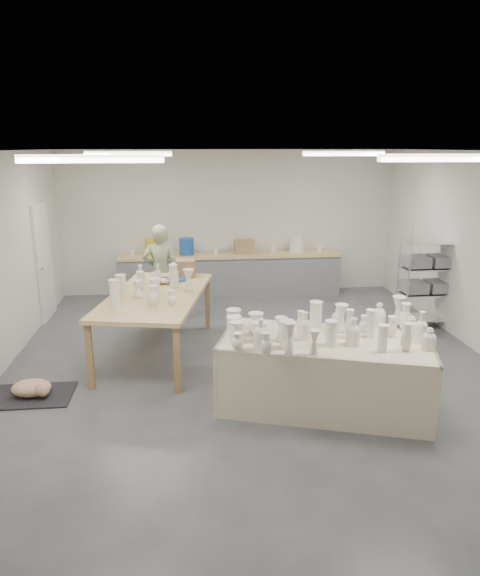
{
  "coord_description": "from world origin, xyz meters",
  "views": [
    {
      "loc": [
        -0.91,
        -6.77,
        3.05
      ],
      "look_at": [
        -0.14,
        0.44,
        1.05
      ],
      "focal_mm": 32.0,
      "sensor_mm": 36.0,
      "label": 1
    }
  ],
  "objects": [
    {
      "name": "room",
      "position": [
        -0.11,
        0.08,
        2.06
      ],
      "size": [
        8.0,
        8.02,
        3.0
      ],
      "color": "#424449",
      "rests_on": "ground"
    },
    {
      "name": "back_counter",
      "position": [
        -0.01,
        3.68,
        0.49
      ],
      "size": [
        4.6,
        0.6,
        1.24
      ],
      "color": "tan",
      "rests_on": "ground"
    },
    {
      "name": "wire_shelf",
      "position": [
        3.2,
        1.4,
        0.92
      ],
      "size": [
        0.88,
        0.48,
        1.8
      ],
      "color": "silver",
      "rests_on": "ground"
    },
    {
      "name": "drying_table",
      "position": [
        0.69,
        -1.24,
        0.47
      ],
      "size": [
        2.68,
        1.88,
        1.24
      ],
      "rotation": [
        0.0,
        0.0,
        -0.31
      ],
      "color": "olive",
      "rests_on": "ground"
    },
    {
      "name": "work_table",
      "position": [
        -1.36,
        0.69,
        0.95
      ],
      "size": [
        1.77,
        2.77,
        1.34
      ],
      "rotation": [
        0.0,
        0.0,
        -0.2
      ],
      "color": "tan",
      "rests_on": "ground"
    },
    {
      "name": "rug",
      "position": [
        -2.9,
        -0.63,
        0.01
      ],
      "size": [
        1.0,
        0.7,
        0.02
      ],
      "primitive_type": "cube",
      "color": "black",
      "rests_on": "ground"
    },
    {
      "name": "cat",
      "position": [
        -2.88,
        -0.64,
        0.13
      ],
      "size": [
        0.55,
        0.44,
        0.21
      ],
      "rotation": [
        0.0,
        0.0,
        -0.22
      ],
      "color": "white",
      "rests_on": "rug"
    },
    {
      "name": "potter",
      "position": [
        -1.38,
        2.28,
        0.87
      ],
      "size": [
        0.64,
        0.43,
        1.74
      ],
      "primitive_type": "imported",
      "rotation": [
        0.0,
        0.0,
        3.12
      ],
      "color": "#91A17C",
      "rests_on": "ground"
    },
    {
      "name": "red_stool",
      "position": [
        -1.38,
        2.55,
        0.27
      ],
      "size": [
        0.4,
        0.4,
        0.3
      ],
      "rotation": [
        0.0,
        0.0,
        -0.29
      ],
      "color": "maroon",
      "rests_on": "ground"
    }
  ]
}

